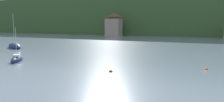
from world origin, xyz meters
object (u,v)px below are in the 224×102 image
(sailboat_far_6, at_px, (15,46))
(mooring_buoy_near, at_px, (206,70))
(mooring_buoy_mid, at_px, (111,72))
(sailboat_mid_2, at_px, (17,59))
(shore_building_west, at_px, (114,25))

(sailboat_far_6, xyz_separation_m, mooring_buoy_near, (37.73, -7.33, -0.35))
(mooring_buoy_near, distance_m, mooring_buoy_mid, 10.76)
(sailboat_mid_2, bearing_deg, shore_building_west, 160.26)
(shore_building_west, bearing_deg, sailboat_mid_2, -77.47)
(shore_building_west, bearing_deg, sailboat_far_6, -89.60)
(sailboat_far_6, height_order, mooring_buoy_near, sailboat_far_6)
(mooring_buoy_near, height_order, mooring_buoy_mid, mooring_buoy_mid)
(sailboat_mid_2, xyz_separation_m, mooring_buoy_mid, (14.67, -0.88, -0.27))
(sailboat_far_6, relative_size, mooring_buoy_mid, 18.89)
(sailboat_far_6, distance_m, mooring_buoy_mid, 31.26)
(shore_building_west, height_order, sailboat_far_6, shore_building_west)
(sailboat_far_6, relative_size, mooring_buoy_near, 19.04)
(sailboat_far_6, height_order, mooring_buoy_mid, sailboat_far_6)
(sailboat_mid_2, xyz_separation_m, mooring_buoy_near, (23.90, 4.64, -0.27))
(mooring_buoy_mid, bearing_deg, sailboat_far_6, 155.73)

